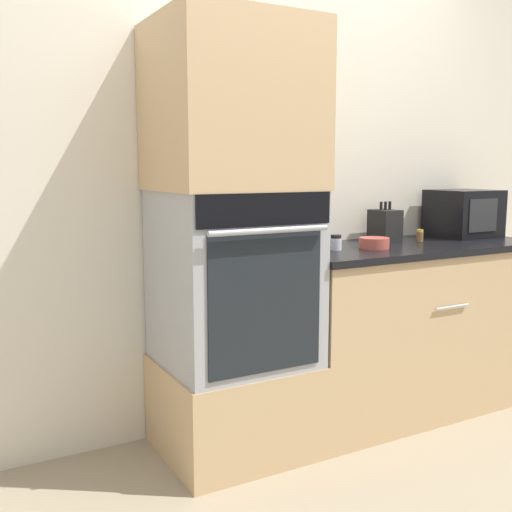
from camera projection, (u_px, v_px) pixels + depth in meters
The scene contains 12 objects.
ground_plane at pixel (329, 459), 2.70m from camera, with size 12.00×12.00×0.00m, color gray.
wall_back at pixel (261, 179), 3.07m from camera, with size 8.00×0.05×2.50m.
oven_cabinet_base at pixel (234, 405), 2.78m from camera, with size 0.66×0.60×0.43m.
wall_oven at pixel (233, 277), 2.68m from camera, with size 0.64×0.64×0.78m.
oven_cabinet_upper at pixel (232, 107), 2.58m from camera, with size 0.66×0.60×0.72m.
counter_unit at pixel (407, 326), 3.24m from camera, with size 1.46×0.63×0.91m.
microwave at pixel (463, 213), 3.49m from camera, with size 0.35×0.32×0.27m.
knife_block at pixel (385, 225), 3.30m from camera, with size 0.12×0.16×0.22m.
bowl at pixel (374, 243), 2.99m from camera, with size 0.15×0.15×0.05m.
condiment_jar_near at pixel (336, 243), 2.92m from camera, with size 0.06×0.06×0.08m.
condiment_jar_mid at pixel (420, 236), 3.26m from camera, with size 0.04×0.04×0.07m.
condiment_jar_far at pixel (319, 246), 2.83m from camera, with size 0.04×0.04×0.07m.
Camera 1 is at (-1.52, -2.07, 1.31)m, focal length 42.00 mm.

